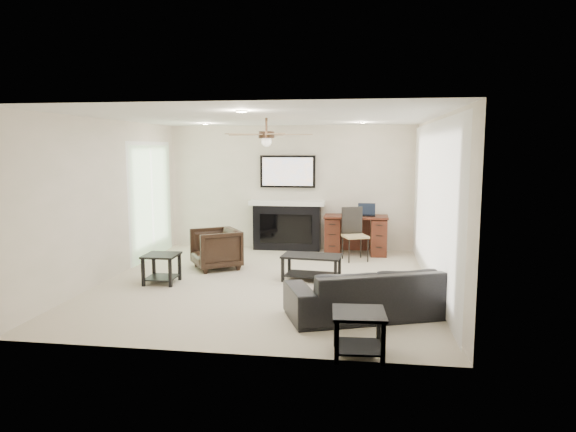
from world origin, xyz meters
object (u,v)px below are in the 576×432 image
sofa (372,292)px  fireplace_unit (287,203)px  armchair (216,249)px  desk (356,235)px  coffee_table (312,268)px

sofa → fireplace_unit: 4.31m
armchair → desk: (2.35, 1.52, 0.04)m
sofa → armchair: 3.37m
armchair → coffee_table: (1.70, -0.55, -0.14)m
sofa → fireplace_unit: bearing=-88.1°
armchair → fireplace_unit: size_ratio=0.40×
sofa → coffee_table: 1.84m
armchair → desk: desk is taller
fireplace_unit → armchair: bearing=-118.5°
coffee_table → desk: (0.65, 2.07, 0.18)m
desk → sofa: bearing=-86.2°
sofa → desk: size_ratio=1.69×
coffee_table → fireplace_unit: 2.56m
coffee_table → fireplace_unit: fireplace_unit is taller
armchair → desk: bearing=90.0°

